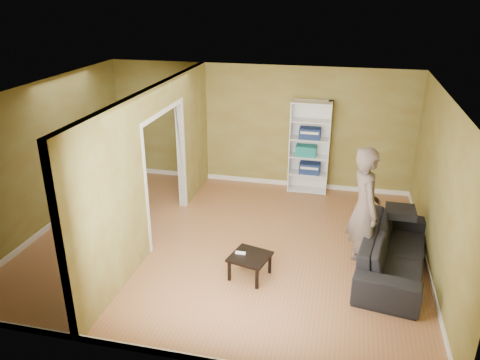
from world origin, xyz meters
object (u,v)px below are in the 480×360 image
Objects in this scene: bookshelf at (310,147)px; chair_left at (71,179)px; sofa at (395,245)px; person at (365,199)px; coffee_table at (250,259)px; dining_table at (104,174)px; chair_near at (93,199)px; chair_far at (124,176)px.

bookshelf reaches higher than chair_left.
person is at bearing 93.61° from sofa.
dining_table is at bearing 151.76° from coffee_table.
chair_near is (-4.77, 0.39, -0.68)m from person.
bookshelf is at bearing 118.63° from chair_left.
person is at bearing 18.79° from chair_near.
chair_far is (0.02, 1.21, -0.02)m from chair_near.
person is at bearing 87.13° from chair_left.
chair_far is at bearing 77.39° from dining_table.
sofa is 5.50m from chair_far.
bookshelf is at bearing 81.44° from coffee_table.
bookshelf is at bearing -174.82° from chair_far.
person is at bearing 23.73° from coffee_table.
dining_table is (-3.27, 1.76, 0.38)m from coffee_table.
person is 4.19× the size of coffee_table.
sofa is 5.29m from chair_near.
chair_left reaches higher than chair_near.
sofa is at bearing 17.37° from coffee_table.
chair_near is 1.03× the size of chair_far.
person is 5.76m from chair_left.
person reaches higher than chair_near.
bookshelf is 4.89m from chair_left.
chair_near is at bearing -147.02° from bookshelf.
person is 2.30× the size of chair_left.
coffee_table is (-2.09, -0.66, -0.13)m from sofa.
bookshelf is 2.16× the size of chair_far.
chair_near reaches higher than coffee_table.
bookshelf reaches higher than chair_far.
dining_table is 1.24× the size of chair_left.
chair_near is (-3.17, 1.09, 0.15)m from coffee_table.
chair_left is (-0.75, 0.02, -0.19)m from dining_table.
dining_table reaches higher than coffee_table.
bookshelf is 4.44m from chair_near.
chair_left is at bearing 88.58° from sofa.
dining_table is at bearing 122.00° from chair_near.
person is 1.85× the size of dining_table.
chair_left is (-5.62, 1.07, -0.64)m from person.
chair_left is (-4.03, 1.78, 0.19)m from coffee_table.
coffee_table is 0.44× the size of dining_table.
chair_near is (-3.70, -2.40, -0.51)m from bookshelf.
dining_table is 0.78m from chair_left.
chair_near is at bearing 94.21° from sofa.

